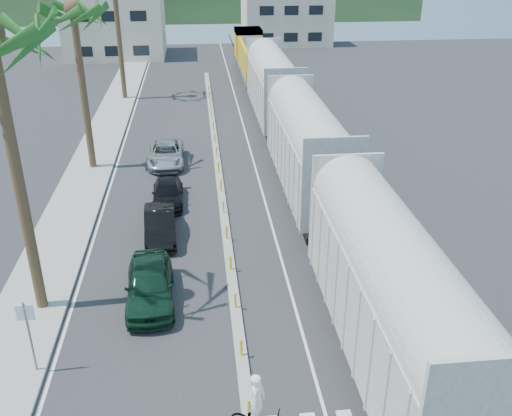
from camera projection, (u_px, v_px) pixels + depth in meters
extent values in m
plane|color=#28282B|center=(246.00, 398.00, 19.22)|extent=(140.00, 140.00, 0.00)
cube|color=gray|center=(97.00, 152.00, 40.80)|extent=(3.00, 90.00, 0.15)
cube|color=black|center=(269.00, 134.00, 44.73)|extent=(0.12, 100.00, 0.06)
cube|color=black|center=(287.00, 133.00, 44.86)|extent=(0.12, 100.00, 0.06)
cube|color=gray|center=(219.00, 173.00, 37.13)|extent=(0.45, 60.00, 0.15)
cylinder|color=yellow|center=(249.00, 409.00, 18.11)|extent=(0.10, 0.10, 0.70)
cylinder|color=yellow|center=(241.00, 347.00, 20.80)|extent=(0.10, 0.10, 0.70)
cylinder|color=yellow|center=(235.00, 300.00, 23.49)|extent=(0.10, 0.10, 0.70)
cylinder|color=yellow|center=(231.00, 263.00, 26.18)|extent=(0.10, 0.10, 0.70)
cylinder|color=yellow|center=(227.00, 232.00, 28.87)|extent=(0.10, 0.10, 0.70)
cylinder|color=yellow|center=(224.00, 207.00, 31.56)|extent=(0.10, 0.10, 0.70)
cylinder|color=yellow|center=(221.00, 186.00, 34.25)|extent=(0.10, 0.10, 0.70)
cylinder|color=yellow|center=(219.00, 167.00, 36.94)|extent=(0.10, 0.10, 0.70)
cylinder|color=yellow|center=(217.00, 152.00, 39.63)|extent=(0.10, 0.10, 0.70)
cylinder|color=yellow|center=(215.00, 138.00, 42.32)|extent=(0.10, 0.10, 0.70)
cylinder|color=yellow|center=(213.00, 126.00, 45.01)|extent=(0.10, 0.10, 0.70)
cylinder|color=yellow|center=(212.00, 115.00, 47.71)|extent=(0.10, 0.10, 0.70)
cylinder|color=yellow|center=(211.00, 105.00, 50.40)|extent=(0.10, 0.10, 0.70)
cylinder|color=yellow|center=(210.00, 97.00, 53.09)|extent=(0.10, 0.10, 0.70)
cylinder|color=yellow|center=(209.00, 89.00, 55.78)|extent=(0.10, 0.10, 0.70)
cube|color=silver|center=(121.00, 152.00, 41.00)|extent=(0.12, 90.00, 0.01)
cube|color=silver|center=(250.00, 148.00, 41.88)|extent=(0.12, 90.00, 0.01)
cube|color=#A2A094|center=(389.00, 306.00, 19.39)|extent=(3.00, 12.88, 3.40)
cylinder|color=#A2A094|center=(395.00, 263.00, 18.65)|extent=(2.90, 12.58, 2.90)
cube|color=black|center=(383.00, 357.00, 20.34)|extent=(2.60, 12.88, 1.00)
cube|color=#A2A094|center=(307.00, 154.00, 32.84)|extent=(3.00, 12.88, 3.40)
cylinder|color=#A2A094|center=(309.00, 126.00, 32.11)|extent=(2.90, 12.58, 2.90)
cube|color=black|center=(306.00, 189.00, 33.79)|extent=(2.60, 12.88, 1.00)
cube|color=#A2A094|center=(273.00, 91.00, 46.30)|extent=(3.00, 12.88, 3.40)
cylinder|color=#A2A094|center=(273.00, 70.00, 45.56)|extent=(2.90, 12.58, 2.90)
cube|color=black|center=(273.00, 117.00, 47.25)|extent=(2.60, 12.88, 1.00)
cube|color=#4C4C4F|center=(253.00, 69.00, 61.36)|extent=(3.00, 17.00, 0.50)
cube|color=gold|center=(254.00, 57.00, 59.79)|extent=(2.70, 12.24, 2.60)
cube|color=gold|center=(248.00, 43.00, 65.74)|extent=(3.00, 3.74, 3.20)
cube|color=black|center=(253.00, 75.00, 61.62)|extent=(2.60, 13.60, 0.90)
cylinder|color=brown|center=(20.00, 188.00, 21.47)|extent=(0.44, 0.44, 11.00)
cylinder|color=brown|center=(84.00, 95.00, 36.01)|extent=(0.44, 0.44, 10.00)
sphere|color=#1B591C|center=(72.00, 9.00, 33.78)|extent=(3.20, 3.20, 3.20)
cylinder|color=brown|center=(119.00, 34.00, 51.75)|extent=(0.44, 0.44, 12.00)
cylinder|color=slate|center=(30.00, 339.00, 19.67)|extent=(0.08, 0.08, 3.00)
cube|color=silver|center=(25.00, 313.00, 19.20)|extent=(0.60, 0.04, 0.60)
cube|color=beige|center=(116.00, 24.00, 72.06)|extent=(12.00, 10.00, 8.00)
cube|color=beige|center=(114.00, 2.00, 85.79)|extent=(14.00, 12.00, 10.00)
cube|color=beige|center=(286.00, 17.00, 81.63)|extent=(12.00, 10.00, 7.00)
imported|color=black|center=(150.00, 284.00, 23.94)|extent=(2.45, 5.12, 1.68)
imported|color=black|center=(160.00, 225.00, 29.11)|extent=(2.06, 4.59, 1.45)
imported|color=black|center=(168.00, 193.00, 32.97)|extent=(1.83, 4.35, 1.25)
imported|color=#B1B4B7|center=(166.00, 154.00, 38.65)|extent=(2.38, 5.05, 1.39)
imported|color=white|center=(257.00, 399.00, 17.15)|extent=(1.00, 0.95, 1.83)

